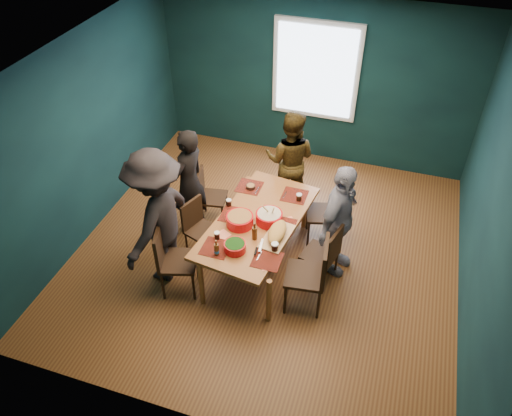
{
  "coord_description": "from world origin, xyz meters",
  "views": [
    {
      "loc": [
        1.35,
        -4.69,
        4.83
      ],
      "look_at": [
        -0.1,
        -0.2,
        0.9
      ],
      "focal_mm": 35.0,
      "sensor_mm": 36.0,
      "label": 1
    }
  ],
  "objects_px": {
    "chair_right_near": "(314,271)",
    "bowl_herbs": "(235,246)",
    "bowl_dumpling": "(269,217)",
    "cutting_board": "(277,233)",
    "dining_table": "(258,224)",
    "chair_left_mid": "(198,224)",
    "bowl_salad": "(240,220)",
    "person_back": "(290,160)",
    "person_near_left": "(158,218)",
    "chair_left_far": "(207,193)",
    "chair_left_near": "(170,256)",
    "person_right": "(339,221)",
    "person_far_left": "(189,182)",
    "chair_right_mid": "(326,252)",
    "chair_right_far": "(330,208)"
  },
  "relations": [
    {
      "from": "chair_right_mid",
      "to": "dining_table",
      "type": "bearing_deg",
      "value": -169.45
    },
    {
      "from": "chair_right_near",
      "to": "bowl_herbs",
      "type": "distance_m",
      "value": 0.95
    },
    {
      "from": "chair_left_mid",
      "to": "bowl_dumpling",
      "type": "bearing_deg",
      "value": 23.95
    },
    {
      "from": "dining_table",
      "to": "chair_left_mid",
      "type": "bearing_deg",
      "value": -168.85
    },
    {
      "from": "chair_right_mid",
      "to": "bowl_dumpling",
      "type": "relative_size",
      "value": 2.62
    },
    {
      "from": "chair_left_mid",
      "to": "chair_right_near",
      "type": "bearing_deg",
      "value": 4.79
    },
    {
      "from": "chair_right_mid",
      "to": "bowl_herbs",
      "type": "xyz_separation_m",
      "value": [
        -0.99,
        -0.52,
        0.28
      ]
    },
    {
      "from": "dining_table",
      "to": "person_right",
      "type": "bearing_deg",
      "value": 20.49
    },
    {
      "from": "chair_left_mid",
      "to": "person_right",
      "type": "height_order",
      "value": "person_right"
    },
    {
      "from": "chair_left_near",
      "to": "chair_right_near",
      "type": "distance_m",
      "value": 1.72
    },
    {
      "from": "chair_right_mid",
      "to": "person_near_left",
      "type": "height_order",
      "value": "person_near_left"
    },
    {
      "from": "chair_left_far",
      "to": "chair_right_near",
      "type": "height_order",
      "value": "chair_right_near"
    },
    {
      "from": "chair_left_far",
      "to": "person_far_left",
      "type": "relative_size",
      "value": 0.52
    },
    {
      "from": "person_back",
      "to": "person_right",
      "type": "xyz_separation_m",
      "value": [
        0.92,
        -1.13,
        0.02
      ]
    },
    {
      "from": "chair_right_mid",
      "to": "person_far_left",
      "type": "height_order",
      "value": "person_far_left"
    },
    {
      "from": "chair_right_near",
      "to": "person_right",
      "type": "relative_size",
      "value": 0.64
    },
    {
      "from": "chair_right_far",
      "to": "cutting_board",
      "type": "distance_m",
      "value": 1.09
    },
    {
      "from": "chair_left_far",
      "to": "person_near_left",
      "type": "xyz_separation_m",
      "value": [
        -0.14,
        -1.15,
        0.44
      ]
    },
    {
      "from": "person_near_left",
      "to": "bowl_herbs",
      "type": "height_order",
      "value": "person_near_left"
    },
    {
      "from": "person_near_left",
      "to": "bowl_dumpling",
      "type": "height_order",
      "value": "person_near_left"
    },
    {
      "from": "bowl_herbs",
      "to": "cutting_board",
      "type": "distance_m",
      "value": 0.54
    },
    {
      "from": "chair_left_mid",
      "to": "chair_right_far",
      "type": "distance_m",
      "value": 1.78
    },
    {
      "from": "person_back",
      "to": "bowl_dumpling",
      "type": "bearing_deg",
      "value": 90.69
    },
    {
      "from": "person_far_left",
      "to": "person_back",
      "type": "height_order",
      "value": "person_far_left"
    },
    {
      "from": "person_far_left",
      "to": "bowl_dumpling",
      "type": "xyz_separation_m",
      "value": [
        1.23,
        -0.36,
        0.0
      ]
    },
    {
      "from": "person_right",
      "to": "person_near_left",
      "type": "bearing_deg",
      "value": 125.51
    },
    {
      "from": "chair_left_near",
      "to": "person_back",
      "type": "relative_size",
      "value": 0.63
    },
    {
      "from": "person_back",
      "to": "person_near_left",
      "type": "bearing_deg",
      "value": 56.05
    },
    {
      "from": "chair_left_near",
      "to": "person_right",
      "type": "xyz_separation_m",
      "value": [
        1.83,
        0.98,
        0.23
      ]
    },
    {
      "from": "person_near_left",
      "to": "bowl_salad",
      "type": "xyz_separation_m",
      "value": [
        0.89,
        0.4,
        -0.13
      ]
    },
    {
      "from": "bowl_dumpling",
      "to": "cutting_board",
      "type": "relative_size",
      "value": 0.48
    },
    {
      "from": "dining_table",
      "to": "chair_right_far",
      "type": "relative_size",
      "value": 2.16
    },
    {
      "from": "chair_left_mid",
      "to": "bowl_herbs",
      "type": "bearing_deg",
      "value": -16.74
    },
    {
      "from": "chair_right_near",
      "to": "bowl_salad",
      "type": "relative_size",
      "value": 2.99
    },
    {
      "from": "chair_left_mid",
      "to": "chair_right_near",
      "type": "xyz_separation_m",
      "value": [
        1.65,
        -0.45,
        0.11
      ]
    },
    {
      "from": "chair_left_mid",
      "to": "person_right",
      "type": "xyz_separation_m",
      "value": [
        1.79,
        0.26,
        0.31
      ]
    },
    {
      "from": "dining_table",
      "to": "cutting_board",
      "type": "distance_m",
      "value": 0.41
    },
    {
      "from": "chair_left_far",
      "to": "chair_right_far",
      "type": "height_order",
      "value": "chair_right_far"
    },
    {
      "from": "dining_table",
      "to": "person_near_left",
      "type": "bearing_deg",
      "value": -145.36
    },
    {
      "from": "bowl_dumpling",
      "to": "chair_left_near",
      "type": "bearing_deg",
      "value": -141.97
    },
    {
      "from": "chair_right_near",
      "to": "bowl_dumpling",
      "type": "relative_size",
      "value": 3.03
    },
    {
      "from": "bowl_salad",
      "to": "person_back",
      "type": "bearing_deg",
      "value": 80.78
    },
    {
      "from": "dining_table",
      "to": "chair_left_mid",
      "type": "xyz_separation_m",
      "value": [
        -0.81,
        -0.05,
        -0.18
      ]
    },
    {
      "from": "chair_left_near",
      "to": "person_far_left",
      "type": "distance_m",
      "value": 1.19
    },
    {
      "from": "person_right",
      "to": "bowl_herbs",
      "type": "bearing_deg",
      "value": 142.24
    },
    {
      "from": "person_near_left",
      "to": "cutting_board",
      "type": "xyz_separation_m",
      "value": [
        1.4,
        0.32,
        -0.13
      ]
    },
    {
      "from": "chair_left_near",
      "to": "bowl_dumpling",
      "type": "height_order",
      "value": "bowl_dumpling"
    },
    {
      "from": "chair_right_mid",
      "to": "bowl_herbs",
      "type": "relative_size",
      "value": 3.37
    },
    {
      "from": "person_back",
      "to": "chair_left_far",
      "type": "bearing_deg",
      "value": 33.78
    },
    {
      "from": "chair_right_near",
      "to": "dining_table",
      "type": "bearing_deg",
      "value": 142.49
    }
  ]
}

